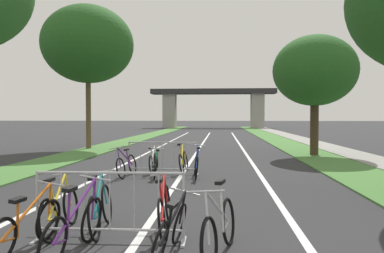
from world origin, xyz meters
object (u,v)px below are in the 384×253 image
bicycle_blue_3 (196,165)px  bicycle_orange_4 (27,227)px  crowd_barrier_second (163,158)px  bicycle_green_2 (155,166)px  tree_right_cypress_far (315,71)px  bicycle_red_9 (165,209)px  bicycle_yellow_11 (183,161)px  bicycle_teal_6 (101,208)px  bicycle_silver_5 (220,229)px  bicycle_yellow_1 (60,210)px  bicycle_white_8 (154,162)px  bicycle_black_7 (171,231)px  tree_left_oak_near (88,45)px  bicycle_purple_10 (75,227)px  crowd_barrier_nearest (110,207)px  bicycle_purple_0 (127,165)px

bicycle_blue_3 → bicycle_orange_4: bicycle_blue_3 is taller
crowd_barrier_second → bicycle_green_2: (-0.14, -0.57, -0.17)m
tree_right_cypress_far → bicycle_red_9: 13.74m
bicycle_yellow_11 → bicycle_green_2: bearing=-123.4°
bicycle_orange_4 → bicycle_teal_6: (0.71, 0.98, 0.03)m
bicycle_yellow_11 → bicycle_silver_5: bearing=-77.8°
bicycle_yellow_1 → bicycle_white_8: size_ratio=1.04×
bicycle_orange_4 → bicycle_black_7: bearing=7.4°
tree_left_oak_near → bicycle_teal_6: size_ratio=4.92×
bicycle_silver_5 → bicycle_blue_3: bearing=-70.0°
bicycle_green_2 → bicycle_red_9: (1.11, -5.40, 0.03)m
crowd_barrier_second → bicycle_purple_10: 7.06m
crowd_barrier_nearest → tree_left_oak_near: bearing=110.9°
crowd_barrier_nearest → bicycle_silver_5: bearing=-17.0°
bicycle_orange_4 → bicycle_black_7: (1.99, 0.01, -0.00)m
bicycle_teal_6 → bicycle_orange_4: bearing=-132.4°
tree_left_oak_near → bicycle_yellow_1: bearing=-71.8°
bicycle_black_7 → bicycle_yellow_11: (-0.58, 7.44, 0.03)m
bicycle_black_7 → bicycle_yellow_11: 7.46m
bicycle_silver_5 → bicycle_purple_10: size_ratio=0.96×
bicycle_blue_3 → bicycle_purple_10: 6.62m
bicycle_purple_0 → bicycle_yellow_1: bicycle_purple_0 is taller
bicycle_silver_5 → bicycle_white_8: bearing=-59.8°
bicycle_orange_4 → bicycle_yellow_11: bearing=86.3°
bicycle_green_2 → bicycle_orange_4: size_ratio=0.94×
tree_right_cypress_far → bicycle_purple_10: (-6.35, -13.23, -3.62)m
bicycle_green_2 → bicycle_red_9: size_ratio=0.90×
bicycle_green_2 → bicycle_blue_3: bicycle_blue_3 is taller
tree_left_oak_near → tree_right_cypress_far: (11.93, -2.72, -1.93)m
bicycle_purple_0 → bicycle_teal_6: bearing=106.3°
crowd_barrier_nearest → bicycle_silver_5: size_ratio=1.33×
tree_left_oak_near → bicycle_blue_3: 12.88m
bicycle_orange_4 → bicycle_black_7: size_ratio=1.07×
bicycle_green_2 → bicycle_teal_6: size_ratio=0.95×
bicycle_blue_3 → bicycle_yellow_11: (-0.50, 1.02, -0.01)m
crowd_barrier_second → bicycle_blue_3: (1.12, -0.55, -0.13)m
bicycle_white_8 → bicycle_red_9: bearing=-78.5°
bicycle_red_9 → tree_left_oak_near: bearing=110.6°
tree_left_oak_near → bicycle_green_2: tree_left_oak_near is taller
tree_left_oak_near → bicycle_yellow_1: size_ratio=5.02×
crowd_barrier_nearest → bicycle_green_2: bearing=93.4°
bicycle_orange_4 → bicycle_purple_0: bearing=99.3°
bicycle_red_9 → tree_right_cypress_far: bearing=63.0°
tree_left_oak_near → crowd_barrier_second: 11.85m
bicycle_purple_0 → bicycle_white_8: 1.20m
bicycle_yellow_1 → bicycle_teal_6: size_ratio=0.98×
crowd_barrier_nearest → bicycle_yellow_11: (0.41, 6.93, -0.14)m
tree_left_oak_near → crowd_barrier_second: (5.66, -8.90, -5.41)m
bicycle_black_7 → bicycle_purple_10: bearing=-167.7°
crowd_barrier_nearest → crowd_barrier_second: bearing=91.9°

